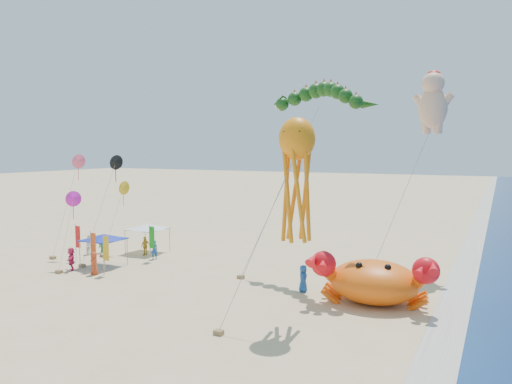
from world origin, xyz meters
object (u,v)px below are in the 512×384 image
Objects in this scene: crab_inflatable at (374,280)px; canopy_blue at (103,237)px; dragon_kite at (317,101)px; octopus_kite at (296,170)px; cherub_kite at (433,101)px; canopy_white at (147,227)px.

canopy_blue is at bearing 179.86° from crab_inflatable.
dragon_kite is 10.99m from octopus_kite.
cherub_kite is at bearing 80.07° from crab_inflatable.
cherub_kite reaches higher than canopy_blue.
crab_inflatable is at bearing 57.41° from octopus_kite.
crab_inflatable is 13.77m from dragon_kite.
octopus_kite is (-3.24, -5.07, 7.06)m from crab_inflatable.
octopus_kite is 20.67m from canopy_blue.
cherub_kite is 4.95× the size of canopy_blue.
canopy_white is at bearing 150.05° from octopus_kite.
octopus_kite is 3.30× the size of canopy_white.
canopy_white is (-22.58, 6.08, 0.96)m from crab_inflatable.
canopy_blue is (-24.20, -10.71, -11.03)m from cherub_kite.
canopy_blue is 6.03m from canopy_white.
canopy_blue is at bearing 164.97° from octopus_kite.
octopus_kite is (2.24, -9.68, -4.70)m from dragon_kite.
canopy_white is (-17.10, 1.47, -10.80)m from dragon_kite.
dragon_kite reaches higher than canopy_blue.
crab_inflatable is 0.49× the size of cherub_kite.
dragon_kite is at bearing -4.91° from canopy_white.
dragon_kite reaches higher than crab_inflatable.
crab_inflatable is 16.22m from cherub_kite.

